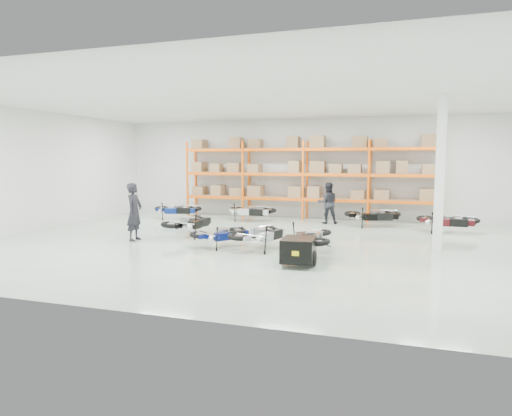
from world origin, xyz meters
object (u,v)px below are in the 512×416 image
(person_back, at_px, (328,203))
(person_left, at_px, (134,212))
(trailer, at_px, (299,250))
(moto_back_a, at_px, (177,207))
(moto_back_c, at_px, (374,212))
(moto_touring_right, at_px, (311,233))
(moto_silver_left, at_px, (261,230))
(moto_blue_centre, at_px, (222,231))
(moto_black_far_left, at_px, (190,219))
(moto_back_b, at_px, (250,208))
(moto_back_d, at_px, (448,218))

(person_back, bearing_deg, person_left, 32.05)
(person_left, xyz_separation_m, person_back, (5.40, 5.99, -0.09))
(trailer, distance_m, moto_back_a, 10.14)
(moto_back_a, height_order, moto_back_c, moto_back_c)
(moto_touring_right, height_order, person_left, person_left)
(moto_silver_left, height_order, moto_touring_right, moto_touring_right)
(moto_blue_centre, bearing_deg, moto_touring_right, -145.76)
(moto_silver_left, bearing_deg, moto_back_a, -27.12)
(moto_blue_centre, relative_size, trailer, 0.99)
(moto_silver_left, xyz_separation_m, moto_back_a, (-5.64, 5.46, -0.01))
(moto_blue_centre, distance_m, person_back, 6.59)
(moto_touring_right, bearing_deg, moto_black_far_left, 152.39)
(moto_back_a, xyz_separation_m, moto_back_c, (8.50, 0.38, 0.02))
(moto_back_c, xyz_separation_m, person_left, (-7.29, -5.62, 0.36))
(moto_blue_centre, distance_m, trailer, 3.25)
(trailer, distance_m, person_back, 7.96)
(moto_blue_centre, distance_m, person_left, 3.24)
(moto_back_b, xyz_separation_m, moto_back_d, (7.85, -0.87, -0.00))
(trailer, relative_size, person_left, 0.89)
(person_left, bearing_deg, moto_silver_left, -96.04)
(trailer, xyz_separation_m, moto_back_d, (4.00, 6.77, 0.16))
(moto_silver_left, bearing_deg, moto_touring_right, -167.59)
(moto_silver_left, bearing_deg, moto_back_b, -51.58)
(moto_black_far_left, xyz_separation_m, moto_back_a, (-2.59, 3.93, -0.04))
(moto_touring_right, relative_size, person_left, 1.00)
(moto_blue_centre, xyz_separation_m, moto_touring_right, (2.75, -0.13, 0.07))
(moto_back_d, bearing_deg, moto_back_c, 77.55)
(moto_black_far_left, xyz_separation_m, moto_back_b, (0.72, 4.39, -0.03))
(moto_back_c, height_order, person_back, person_back)
(trailer, bearing_deg, moto_back_d, 55.17)
(moto_back_d, bearing_deg, moto_silver_left, 136.55)
(moto_silver_left, xyz_separation_m, moto_back_b, (-2.33, 5.92, -0.00))
(moto_back_c, distance_m, person_left, 9.21)
(moto_silver_left, height_order, moto_back_c, moto_back_c)
(moto_touring_right, distance_m, moto_back_c, 6.11)
(trailer, height_order, person_back, person_back)
(moto_black_far_left, distance_m, person_left, 1.92)
(moto_back_b, xyz_separation_m, person_back, (3.30, 0.30, 0.29))
(moto_blue_centre, relative_size, person_back, 0.97)
(moto_blue_centre, distance_m, moto_back_a, 7.01)
(moto_touring_right, bearing_deg, moto_back_a, 134.29)
(moto_silver_left, relative_size, moto_back_a, 1.02)
(moto_touring_right, bearing_deg, moto_back_c, 69.52)
(moto_blue_centre, xyz_separation_m, moto_back_b, (-1.11, 5.91, 0.06))
(moto_back_a, relative_size, moto_back_c, 0.96)
(trailer, relative_size, person_back, 0.98)
(moto_back_b, bearing_deg, person_left, 162.58)
(moto_blue_centre, xyz_separation_m, moto_back_d, (6.74, 5.04, 0.06))
(person_left, bearing_deg, moto_blue_centre, -96.92)
(moto_back_b, bearing_deg, moto_back_c, -88.11)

